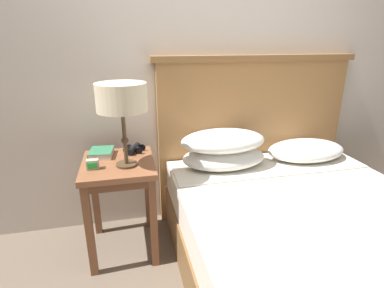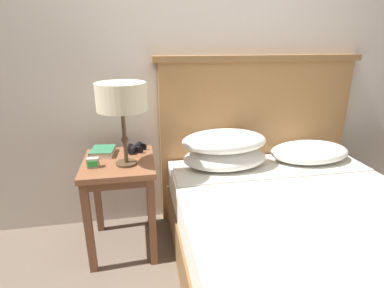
# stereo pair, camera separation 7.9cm
# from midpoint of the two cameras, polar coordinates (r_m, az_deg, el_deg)

# --- Properties ---
(wall_back) EXTENTS (8.00, 0.06, 2.60)m
(wall_back) POSITION_cam_midpoint_polar(r_m,az_deg,el_deg) (2.26, -0.57, 17.03)
(wall_back) COLOR silver
(wall_back) RESTS_ON ground_plane
(nightstand) EXTENTS (0.45, 0.51, 0.65)m
(nightstand) POSITION_cam_midpoint_polar(r_m,az_deg,el_deg) (2.02, -14.79, -6.01)
(nightstand) COLOR brown
(nightstand) RESTS_ON ground_plane
(bed) EXTENTS (1.59, 1.95, 1.28)m
(bed) POSITION_cam_midpoint_polar(r_m,az_deg,el_deg) (1.93, 19.81, -16.09)
(bed) COLOR brown
(bed) RESTS_ON ground_plane
(table_lamp) EXTENTS (0.29, 0.29, 0.51)m
(table_lamp) POSITION_cam_midpoint_polar(r_m,az_deg,el_deg) (1.79, -14.51, 8.27)
(table_lamp) COLOR #4C3823
(table_lamp) RESTS_ON nightstand
(book_on_nightstand) EXTENTS (0.17, 0.19, 0.04)m
(book_on_nightstand) POSITION_cam_midpoint_polar(r_m,az_deg,el_deg) (2.10, -17.97, -1.64)
(book_on_nightstand) COLOR silver
(book_on_nightstand) RESTS_ON nightstand
(binoculars_pair) EXTENTS (0.16, 0.16, 0.05)m
(binoculars_pair) POSITION_cam_midpoint_polar(r_m,az_deg,el_deg) (2.11, -12.02, -0.90)
(binoculars_pair) COLOR black
(binoculars_pair) RESTS_ON nightstand
(alarm_clock) EXTENTS (0.07, 0.05, 0.06)m
(alarm_clock) POSITION_cam_midpoint_polar(r_m,az_deg,el_deg) (1.90, -19.54, -3.69)
(alarm_clock) COLOR #B7B2A8
(alarm_clock) RESTS_ON nightstand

